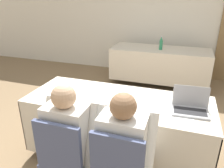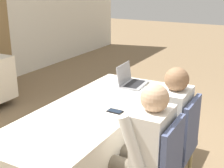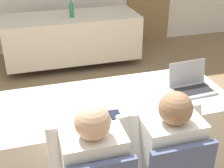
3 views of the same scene
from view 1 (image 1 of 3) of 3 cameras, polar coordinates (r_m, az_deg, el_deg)
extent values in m
plane|color=#846B4C|center=(2.76, 1.40, -18.08)|extent=(24.00, 24.00, 0.00)
cube|color=silver|center=(5.22, 12.54, 17.19)|extent=(12.00, 0.06, 2.70)
cube|color=beige|center=(2.34, 1.58, -4.10)|extent=(1.97, 0.77, 0.02)
cube|color=beige|center=(2.21, -1.57, -15.79)|extent=(1.97, 0.01, 0.62)
cube|color=beige|center=(2.82, 3.83, -6.61)|extent=(1.97, 0.01, 0.62)
cube|color=beige|center=(2.90, -17.45, -6.75)|extent=(0.01, 0.77, 0.62)
cube|color=beige|center=(2.45, 24.62, -13.77)|extent=(0.01, 0.77, 0.62)
cylinder|color=#333333|center=(2.72, 1.42, -17.15)|extent=(0.06, 0.06, 0.12)
cube|color=beige|center=(4.60, 12.61, 8.85)|extent=(1.97, 0.77, 0.02)
cube|color=beige|center=(4.32, 11.63, 3.63)|extent=(1.97, 0.01, 0.62)
cube|color=beige|center=(5.05, 12.84, 6.26)|extent=(1.97, 0.01, 0.62)
cube|color=beige|center=(4.88, 0.75, 6.28)|extent=(0.01, 0.77, 0.62)
cube|color=beige|center=(4.69, 24.24, 3.56)|extent=(0.01, 0.77, 0.62)
cylinder|color=#333333|center=(4.80, 11.92, 0.86)|extent=(0.06, 0.06, 0.12)
cube|color=#99999E|center=(2.19, 19.71, -6.93)|extent=(0.35, 0.23, 0.02)
cube|color=black|center=(2.19, 19.74, -6.69)|extent=(0.30, 0.17, 0.00)
cube|color=#99999E|center=(2.25, 19.90, -3.00)|extent=(0.34, 0.06, 0.20)
cube|color=black|center=(2.25, 19.90, -3.00)|extent=(0.30, 0.05, 0.18)
cube|color=black|center=(2.15, 0.28, -6.30)|extent=(0.08, 0.13, 0.01)
cube|color=#192333|center=(2.14, 0.28, -6.17)|extent=(0.07, 0.12, 0.00)
cube|color=white|center=(2.26, 17.12, -5.94)|extent=(0.22, 0.30, 0.00)
cube|color=white|center=(2.13, 17.97, -7.89)|extent=(0.22, 0.31, 0.00)
cylinder|color=#288456|center=(4.50, 12.66, 9.90)|extent=(0.06, 0.06, 0.19)
cone|color=#288456|center=(4.48, 12.80, 11.50)|extent=(0.05, 0.05, 0.07)
cylinder|color=silver|center=(4.47, 12.84, 12.03)|extent=(0.03, 0.03, 0.01)
cylinder|color=tan|center=(2.34, -3.69, -20.72)|extent=(0.04, 0.04, 0.39)
cylinder|color=tan|center=(2.46, -11.71, -18.55)|extent=(0.04, 0.04, 0.39)
cube|color=#4C567A|center=(2.14, -10.33, -18.19)|extent=(0.44, 0.44, 0.05)
cube|color=#4C567A|center=(1.85, -13.94, -15.97)|extent=(0.40, 0.04, 0.45)
cube|color=#4C567A|center=(1.68, 1.16, -19.79)|extent=(0.40, 0.04, 0.45)
cylinder|color=#665B4C|center=(2.13, -6.60, -14.87)|extent=(0.13, 0.42, 0.13)
cylinder|color=#665B4C|center=(2.21, -10.96, -13.78)|extent=(0.13, 0.42, 0.13)
cylinder|color=#665B4C|center=(2.44, -4.42, -17.78)|extent=(0.10, 0.10, 0.44)
cylinder|color=#665B4C|center=(2.50, -8.39, -16.79)|extent=(0.10, 0.10, 0.44)
cube|color=silver|center=(1.93, -11.65, -12.63)|extent=(0.36, 0.22, 0.52)
cylinder|color=silver|center=(1.87, -5.31, -13.18)|extent=(0.08, 0.26, 0.54)
cylinder|color=silver|center=(2.05, -16.28, -10.51)|extent=(0.08, 0.26, 0.54)
sphere|color=tan|center=(1.75, -12.54, -3.23)|extent=(0.20, 0.20, 0.20)
cylinder|color=#665B4C|center=(2.01, 6.69, -17.58)|extent=(0.13, 0.42, 0.13)
cylinder|color=#665B4C|center=(2.04, 1.55, -16.64)|extent=(0.13, 0.42, 0.13)
cylinder|color=#665B4C|center=(2.33, 7.38, -20.19)|extent=(0.10, 0.10, 0.44)
cylinder|color=#665B4C|center=(2.36, 2.85, -19.37)|extent=(0.10, 0.10, 0.44)
cube|color=white|center=(1.77, 2.71, -15.83)|extent=(0.36, 0.22, 0.52)
cylinder|color=white|center=(1.76, 9.92, -16.03)|extent=(0.08, 0.26, 0.54)
cylinder|color=white|center=(1.85, -3.37, -13.60)|extent=(0.08, 0.26, 0.54)
sphere|color=#8C6647|center=(1.57, 2.94, -5.80)|extent=(0.20, 0.20, 0.20)
camera|label=2|loc=(2.80, -60.20, 11.87)|focal=50.00mm
camera|label=3|loc=(1.16, -76.95, 16.67)|focal=50.00mm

